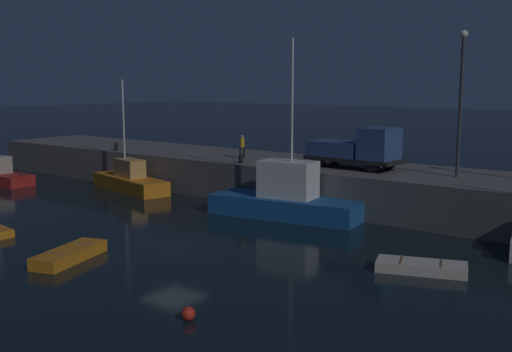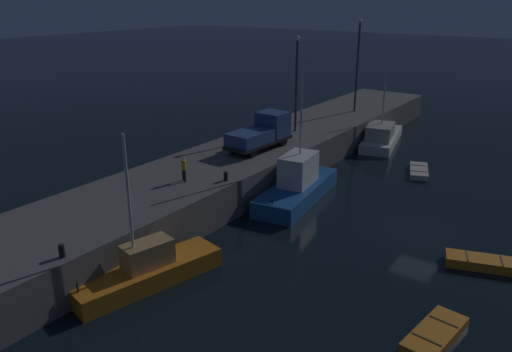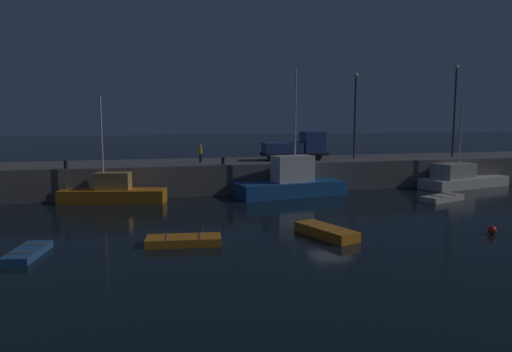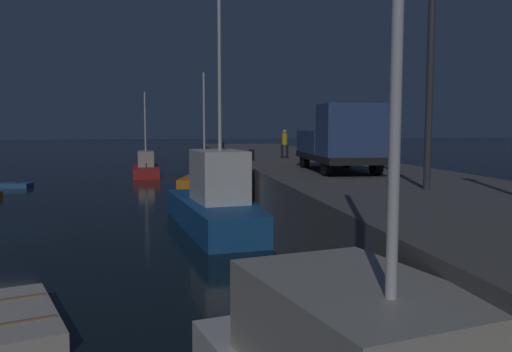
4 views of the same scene
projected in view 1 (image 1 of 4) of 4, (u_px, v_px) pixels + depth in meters
name	position (u px, v px, depth m)	size (l,w,h in m)	color
ground_plane	(173.00, 248.00, 29.47)	(320.00, 320.00, 0.00)	black
pier_quay	(328.00, 183.00, 40.42)	(63.37, 7.64, 2.52)	#5B5956
fishing_boat_blue	(130.00, 180.00, 44.90)	(8.11, 3.80, 8.01)	orange
fishing_boat_white	(286.00, 199.00, 36.08)	(9.36, 4.22, 10.29)	#195193
dinghy_orange_near	(70.00, 255.00, 27.37)	(2.46, 4.13, 0.57)	orange
rowboat_white_mid	(421.00, 267.00, 25.71)	(3.93, 2.55, 0.47)	beige
mooring_buoy_mid	(188.00, 314.00, 20.47)	(0.47, 0.47, 0.47)	red
lamp_post_west	(461.00, 92.00, 34.27)	(0.44, 0.44, 8.13)	#38383D
utility_truck	(358.00, 149.00, 37.98)	(6.13, 2.53, 2.61)	black
dockworker	(242.00, 145.00, 43.33)	(0.39, 0.40, 1.61)	black
bollard_west	(241.00, 159.00, 40.78)	(0.28, 0.28, 0.58)	black
bollard_central	(116.00, 147.00, 48.03)	(0.28, 0.28, 0.62)	black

